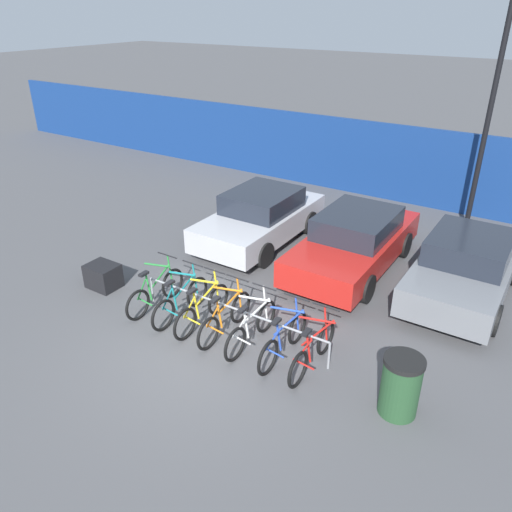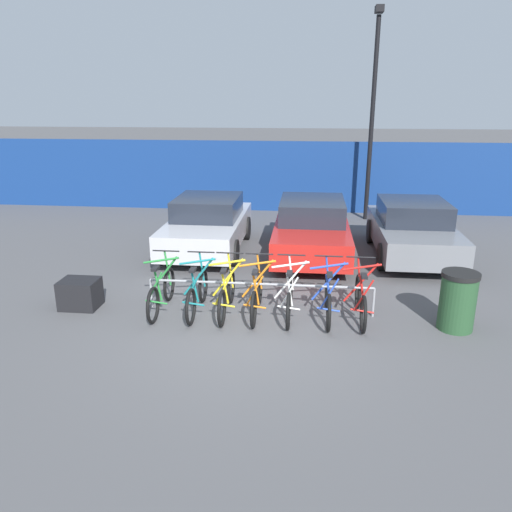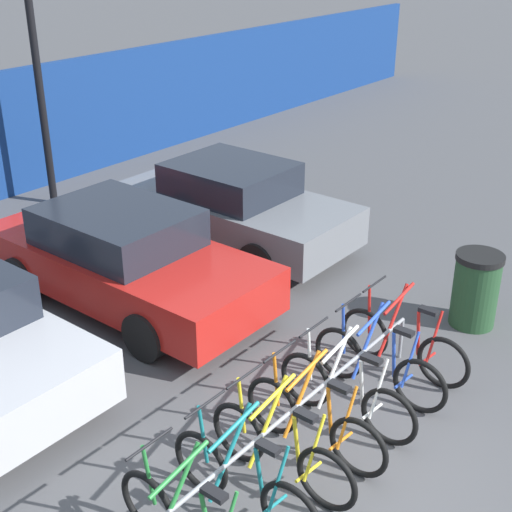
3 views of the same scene
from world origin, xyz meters
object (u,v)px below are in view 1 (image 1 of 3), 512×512
at_px(bicycle_green, 156,292).
at_px(cargo_crate, 103,276).
at_px(bicycle_red, 313,351).
at_px(car_grey, 465,267).
at_px(bicycle_teal, 181,301).
at_px(bicycle_white, 251,328).
at_px(bicycle_blue, 283,340).
at_px(bike_rack, 231,310).
at_px(car_silver, 261,217).
at_px(lamp_post, 492,99).
at_px(trash_bin, 401,386).
at_px(bicycle_yellow, 202,309).
at_px(car_red, 354,241).
at_px(bicycle_orange, 225,318).

distance_m(bicycle_green, cargo_crate, 1.59).
xyz_separation_m(bicycle_green, bicycle_red, (3.66, 0.00, 0.00)).
bearing_deg(cargo_crate, car_grey, 30.33).
xyz_separation_m(bicycle_teal, bicycle_white, (1.71, 0.00, 0.00)).
bearing_deg(cargo_crate, bicycle_blue, 0.14).
xyz_separation_m(bicycle_red, car_grey, (1.61, 4.00, 0.31)).
distance_m(bike_rack, bicycle_green, 1.84).
bearing_deg(car_grey, car_silver, -179.58).
distance_m(bicycle_teal, lamp_post, 9.42).
bearing_deg(bicycle_red, bicycle_blue, -178.28).
distance_m(trash_bin, cargo_crate, 6.86).
height_order(bicycle_yellow, car_red, car_red).
xyz_separation_m(car_silver, cargo_crate, (-1.68, -3.97, -0.42)).
height_order(bicycle_teal, bicycle_yellow, same).
bearing_deg(bicycle_white, bicycle_blue, -0.08).
height_order(bicycle_white, bicycle_red, same).
height_order(bicycle_red, car_red, car_red).
bearing_deg(bicycle_teal, car_red, 62.76).
bearing_deg(bicycle_blue, trash_bin, -7.09).
height_order(bike_rack, bicycle_blue, bicycle_blue).
xyz_separation_m(bicycle_green, car_silver, (0.09, 3.96, 0.31)).
relative_size(bike_rack, bicycle_red, 2.46).
relative_size(car_red, lamp_post, 0.69).
relative_size(bicycle_orange, bicycle_blue, 1.00).
bearing_deg(lamp_post, bike_rack, -109.19).
bearing_deg(car_red, trash_bin, -58.73).
xyz_separation_m(bicycle_green, lamp_post, (4.55, 7.97, 3.18)).
distance_m(bicycle_teal, bicycle_red, 2.98).
distance_m(bike_rack, lamp_post, 8.83).
bearing_deg(bicycle_red, bike_rack, 177.08).
xyz_separation_m(bicycle_yellow, cargo_crate, (-2.82, -0.01, -0.10)).
xyz_separation_m(bicycle_blue, car_silver, (-2.99, 3.96, 0.31)).
height_order(bicycle_red, trash_bin, bicycle_red).
bearing_deg(bicycle_white, bike_rack, 165.06).
bearing_deg(bicycle_white, car_grey, 54.15).
distance_m(bicycle_yellow, bicycle_blue, 1.84).
xyz_separation_m(bike_rack, bicycle_orange, (-0.04, -0.15, -0.11)).
bearing_deg(bike_rack, car_red, 75.95).
height_order(bicycle_yellow, bicycle_red, same).
relative_size(bicycle_white, cargo_crate, 2.44).
height_order(car_silver, lamp_post, lamp_post).
bearing_deg(bicycle_blue, car_grey, 59.54).
height_order(bicycle_white, trash_bin, bicycle_white).
distance_m(bicycle_yellow, car_red, 4.20).
bearing_deg(bike_rack, bicycle_teal, -172.62).
relative_size(car_red, cargo_crate, 6.29).
bearing_deg(cargo_crate, bicycle_white, 0.17).
relative_size(bike_rack, bicycle_orange, 2.46).
distance_m(lamp_post, trash_bin, 8.75).
xyz_separation_m(car_silver, car_red, (2.68, -0.06, 0.00)).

